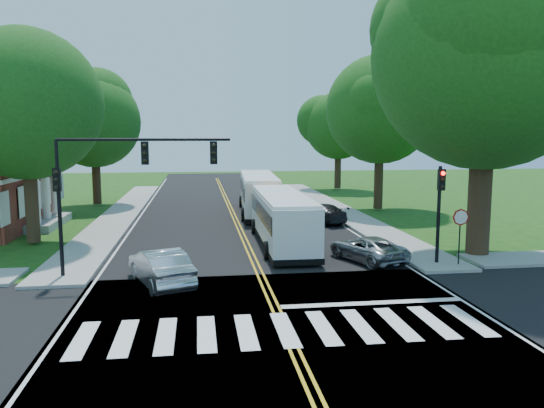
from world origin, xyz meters
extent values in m
plane|color=#164611|center=(0.00, 0.00, 0.00)|extent=(140.00, 140.00, 0.00)
cube|color=black|center=(0.00, 18.00, 0.01)|extent=(14.00, 96.00, 0.01)
cube|color=black|center=(0.00, 0.00, 0.01)|extent=(60.00, 12.00, 0.01)
cube|color=gold|center=(0.00, 22.00, 0.01)|extent=(0.36, 70.00, 0.01)
cube|color=silver|center=(-6.80, 22.00, 0.01)|extent=(0.12, 70.00, 0.01)
cube|color=silver|center=(6.80, 22.00, 0.01)|extent=(0.12, 70.00, 0.01)
cube|color=silver|center=(0.00, -0.50, 0.02)|extent=(12.60, 3.00, 0.01)
cube|color=silver|center=(3.50, 1.60, 0.02)|extent=(6.60, 0.40, 0.01)
cube|color=gray|center=(-8.30, 25.00, 0.07)|extent=(2.60, 40.00, 0.15)
cube|color=gray|center=(8.30, 25.00, 0.07)|extent=(2.60, 40.00, 0.15)
cylinder|color=#362115|center=(11.00, 8.00, 3.15)|extent=(1.10, 1.10, 6.00)
sphere|color=#24631D|center=(11.00, 8.00, 9.66)|extent=(10.80, 10.80, 10.80)
cylinder|color=#362115|center=(-11.50, 14.00, 2.55)|extent=(0.70, 0.70, 4.80)
sphere|color=#24631D|center=(-11.50, 14.00, 7.55)|extent=(8.00, 8.00, 8.00)
cylinder|color=#362115|center=(-11.00, 30.00, 2.35)|extent=(0.70, 0.70, 4.40)
sphere|color=#24631D|center=(-11.00, 30.00, 7.02)|extent=(7.60, 7.60, 7.60)
cylinder|color=#362115|center=(11.50, 24.00, 2.65)|extent=(0.70, 0.70, 5.00)
sphere|color=#24631D|center=(11.50, 24.00, 7.88)|extent=(8.40, 8.40, 8.40)
cylinder|color=#362115|center=(12.50, 40.00, 2.35)|extent=(0.70, 0.70, 4.40)
sphere|color=#24631D|center=(12.50, 40.00, 6.89)|extent=(7.20, 7.20, 7.20)
cube|color=silver|center=(-12.40, 20.00, 4.40)|extent=(1.40, 6.00, 0.45)
cube|color=gray|center=(-12.40, 20.00, 0.25)|extent=(1.80, 6.00, 0.50)
cylinder|color=silver|center=(-12.40, 17.80, 2.10)|extent=(0.50, 0.50, 4.20)
cylinder|color=silver|center=(-12.40, 20.00, 2.10)|extent=(0.50, 0.50, 4.20)
cylinder|color=silver|center=(-12.40, 22.20, 2.10)|extent=(0.50, 0.50, 4.20)
cylinder|color=black|center=(-8.20, 6.50, 2.45)|extent=(0.16, 0.16, 4.60)
cube|color=black|center=(-8.20, 6.35, 4.15)|extent=(0.30, 0.22, 0.95)
sphere|color=black|center=(-8.20, 6.21, 4.45)|extent=(0.18, 0.18, 0.18)
cylinder|color=black|center=(-4.70, 6.50, 5.75)|extent=(7.00, 0.12, 0.12)
cube|color=black|center=(-4.70, 6.35, 5.20)|extent=(0.30, 0.22, 0.95)
cube|color=black|center=(-1.90, 6.35, 5.20)|extent=(0.30, 0.22, 0.95)
cylinder|color=black|center=(8.20, 6.50, 2.35)|extent=(0.16, 0.16, 4.40)
cube|color=black|center=(8.20, 6.35, 3.95)|extent=(0.30, 0.22, 0.95)
sphere|color=#FF0A05|center=(8.20, 6.21, 4.25)|extent=(0.18, 0.18, 0.18)
cylinder|color=black|center=(9.00, 6.00, 1.25)|extent=(0.06, 0.06, 2.20)
cylinder|color=#A50A07|center=(9.00, 5.97, 2.30)|extent=(0.76, 0.04, 0.76)
cube|color=white|center=(1.88, 12.00, 1.41)|extent=(2.45, 10.67, 2.48)
cube|color=black|center=(1.88, 12.00, 1.86)|extent=(2.51, 9.93, 0.86)
cube|color=black|center=(1.96, 17.37, 1.73)|extent=(2.21, 0.13, 1.44)
cube|color=orange|center=(1.96, 17.37, 2.54)|extent=(1.53, 0.12, 0.29)
cube|color=black|center=(1.88, 12.00, 0.31)|extent=(2.50, 10.77, 0.27)
cube|color=white|center=(1.88, 12.00, 2.70)|extent=(2.40, 10.35, 0.20)
cylinder|color=black|center=(3.10, 15.50, 0.44)|extent=(0.30, 0.87, 0.87)
cylinder|color=black|center=(0.76, 15.53, 0.44)|extent=(0.30, 0.87, 0.87)
cylinder|color=black|center=(3.01, 8.74, 0.44)|extent=(0.30, 0.87, 0.87)
cylinder|color=black|center=(0.66, 8.77, 0.44)|extent=(0.30, 0.87, 0.87)
cube|color=white|center=(1.96, 23.59, 1.49)|extent=(3.08, 11.37, 2.62)
cube|color=black|center=(1.96, 23.59, 1.97)|extent=(3.11, 10.59, 0.91)
cube|color=black|center=(2.29, 29.25, 1.82)|extent=(2.34, 0.24, 1.53)
cube|color=orange|center=(2.29, 29.25, 2.68)|extent=(1.62, 0.19, 0.31)
cube|color=black|center=(1.96, 23.59, 0.33)|extent=(3.14, 11.47, 0.29)
cube|color=white|center=(1.96, 23.59, 2.85)|extent=(3.01, 11.03, 0.21)
cylinder|color=black|center=(3.41, 27.23, 0.47)|extent=(0.36, 0.93, 0.92)
cylinder|color=black|center=(0.94, 27.37, 0.47)|extent=(0.36, 0.93, 0.92)
cylinder|color=black|center=(3.00, 20.09, 0.47)|extent=(0.36, 0.93, 0.92)
cylinder|color=black|center=(0.52, 20.24, 0.47)|extent=(0.36, 0.93, 0.92)
imported|color=silver|center=(-4.10, 4.98, 0.74)|extent=(2.98, 4.70, 1.46)
imported|color=#A5A8AC|center=(5.30, 7.74, 0.61)|extent=(3.32, 4.69, 1.19)
imported|color=black|center=(5.60, 18.80, 0.67)|extent=(3.35, 4.86, 1.31)
camera|label=1|loc=(-2.57, -15.93, 5.95)|focal=35.00mm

